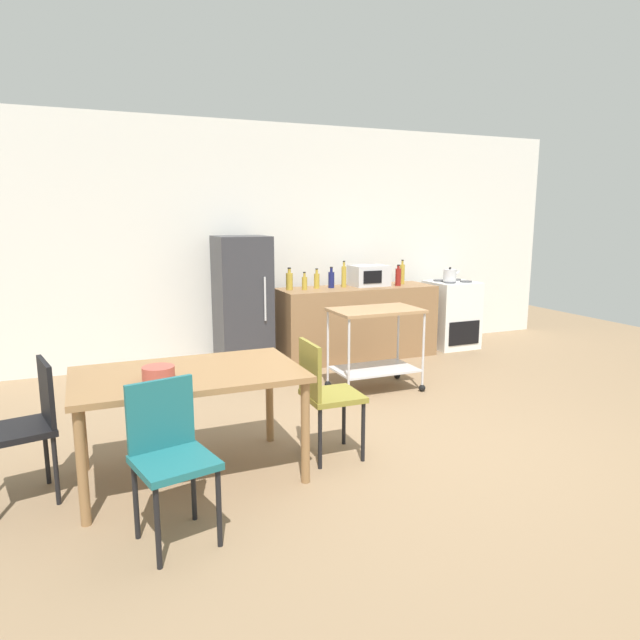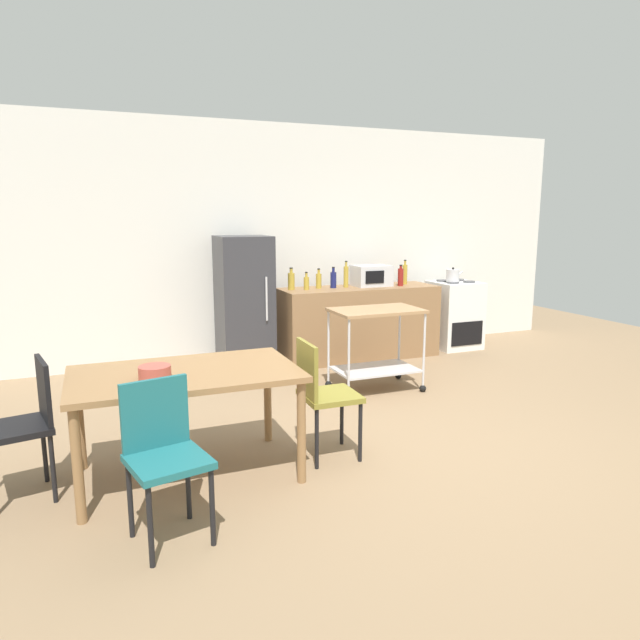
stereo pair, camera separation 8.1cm
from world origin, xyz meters
name	(u,v)px [view 2 (the right image)]	position (x,y,z in m)	size (l,w,h in m)	color
ground_plane	(399,442)	(0.00, 0.00, 0.00)	(12.00, 12.00, 0.00)	#8C7051
back_wall	(275,242)	(0.00, 3.20, 1.45)	(8.40, 0.12, 2.90)	silver
kitchen_counter	(359,322)	(0.90, 2.60, 0.45)	(2.00, 0.64, 0.90)	olive
dining_table	(186,383)	(-1.65, 0.05, 0.67)	(1.50, 0.90, 0.75)	olive
chair_black	(26,419)	(-2.63, 0.13, 0.52)	(0.47, 0.47, 0.89)	black
chair_olive	(322,391)	(-0.68, -0.02, 0.52)	(0.41, 0.41, 0.89)	olive
chair_teal	(164,449)	(-1.88, -0.67, 0.52)	(0.48, 0.48, 0.89)	#1E666B
stove_oven	(454,315)	(2.35, 2.62, 0.45)	(0.60, 0.61, 0.92)	white
refrigerator	(244,302)	(-0.55, 2.70, 0.78)	(0.60, 0.63, 1.55)	#333338
kitchen_cart	(376,336)	(0.46, 1.30, 0.57)	(0.91, 0.57, 0.85)	#A37A51
bottle_hot_sauce	(291,281)	(0.03, 2.68, 1.01)	(0.08, 0.08, 0.27)	gold
bottle_sparkling_water	(306,283)	(0.20, 2.61, 0.99)	(0.06, 0.06, 0.22)	gold
bottle_olive_oil	(319,280)	(0.38, 2.68, 1.00)	(0.07, 0.07, 0.24)	gold
bottle_soy_sauce	(333,279)	(0.57, 2.65, 1.01)	(0.08, 0.08, 0.26)	navy
bottle_vinegar	(346,276)	(0.74, 2.65, 1.04)	(0.06, 0.06, 0.33)	gold
microwave	(371,276)	(1.10, 2.66, 1.03)	(0.46, 0.35, 0.26)	silver
bottle_wine	(401,277)	(1.44, 2.52, 1.02)	(0.07, 0.07, 0.27)	maroon
bottle_sesame_oil	(405,274)	(1.58, 2.65, 1.03)	(0.06, 0.06, 0.32)	gold
fruit_bowl	(155,372)	(-1.85, -0.07, 0.79)	(0.20, 0.20, 0.09)	#B24C3F
kettle	(453,275)	(2.23, 2.52, 1.00)	(0.24, 0.17, 0.19)	silver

